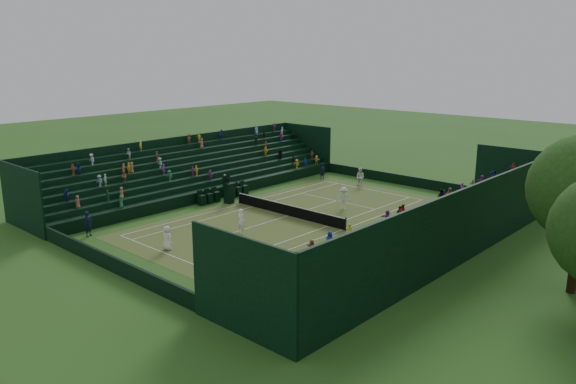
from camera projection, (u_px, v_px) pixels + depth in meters
name	position (u px, v px, depth m)	size (l,w,h in m)	color
ground	(288.00, 216.00, 45.31)	(160.00, 160.00, 0.00)	#2C581C
court_surface	(288.00, 216.00, 45.31)	(12.97, 26.77, 0.01)	#326A23
perimeter_wall_north	(394.00, 178.00, 56.56)	(17.17, 0.20, 1.00)	black
perimeter_wall_south	(110.00, 263.00, 33.82)	(17.17, 0.20, 1.00)	black
perimeter_wall_east	(376.00, 232.00, 39.63)	(0.20, 31.77, 1.00)	black
perimeter_wall_west	(219.00, 193.00, 50.75)	(0.20, 31.77, 1.00)	black
north_grandstand	(431.00, 230.00, 36.64)	(6.60, 32.00, 4.90)	black
south_grandstand	(190.00, 175.00, 53.24)	(6.60, 32.00, 4.90)	black
tennis_net	(288.00, 210.00, 45.19)	(11.67, 0.10, 1.06)	black
umpire_chair	(229.00, 190.00, 48.95)	(0.86, 0.86, 2.70)	black
courtside_chairs	(224.00, 194.00, 50.24)	(0.59, 5.56, 1.28)	black
player_near_west	(167.00, 238.00, 37.34)	(0.81, 0.53, 1.66)	white
player_near_east	(241.00, 221.00, 40.72)	(0.68, 0.45, 1.86)	white
player_far_west	(360.00, 177.00, 55.19)	(0.89, 0.70, 1.84)	white
player_far_east	(343.00, 198.00, 47.14)	(1.22, 0.71, 1.89)	silver
line_judge_north	(322.00, 171.00, 58.38)	(0.61, 0.40, 1.67)	black
line_judge_south	(88.00, 224.00, 40.09)	(0.68, 0.45, 1.87)	black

